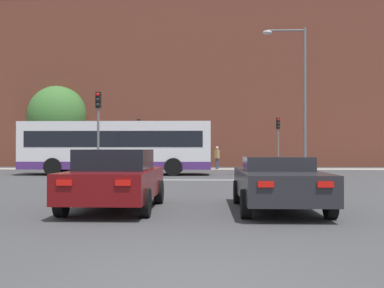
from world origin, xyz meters
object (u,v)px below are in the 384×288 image
(bus_crossing_lead, at_px, (117,147))
(pedestrian_walking_east, at_px, (106,154))
(traffic_light_far_left, at_px, (139,135))
(traffic_light_far_right, at_px, (278,134))
(car_saloon_left, at_px, (115,179))
(car_roadster_right, at_px, (278,182))
(pedestrian_walking_west, at_px, (217,156))
(pedestrian_waiting, at_px, (149,154))
(traffic_light_near_left, at_px, (98,121))
(street_lamp_junction, at_px, (298,86))

(bus_crossing_lead, relative_size, pedestrian_walking_east, 5.94)
(traffic_light_far_left, xyz_separation_m, traffic_light_far_right, (10.23, -0.14, 0.03))
(car_saloon_left, height_order, car_roadster_right, car_saloon_left)
(traffic_light_far_right, height_order, pedestrian_walking_west, traffic_light_far_right)
(car_saloon_left, bearing_deg, pedestrian_waiting, 95.61)
(car_roadster_right, relative_size, traffic_light_near_left, 1.07)
(pedestrian_walking_east, xyz_separation_m, pedestrian_walking_west, (8.40, -1.08, -0.10))
(street_lamp_junction, distance_m, pedestrian_walking_west, 11.08)
(pedestrian_waiting, height_order, pedestrian_walking_west, pedestrian_waiting)
(street_lamp_junction, height_order, pedestrian_walking_east, street_lamp_junction)
(traffic_light_near_left, distance_m, pedestrian_walking_west, 13.25)
(traffic_light_far_left, distance_m, traffic_light_far_right, 10.23)
(street_lamp_junction, bearing_deg, traffic_light_near_left, -168.88)
(car_saloon_left, relative_size, traffic_light_far_left, 1.19)
(bus_crossing_lead, height_order, street_lamp_junction, street_lamp_junction)
(car_saloon_left, distance_m, pedestrian_walking_west, 23.65)
(pedestrian_walking_west, bearing_deg, car_roadster_right, -145.11)
(traffic_light_far_right, bearing_deg, traffic_light_near_left, -133.04)
(car_roadster_right, relative_size, pedestrian_walking_east, 2.54)
(car_saloon_left, xyz_separation_m, pedestrian_waiting, (-2.04, 24.17, 0.32))
(pedestrian_walking_west, bearing_deg, traffic_light_far_right, -59.71)
(car_saloon_left, bearing_deg, traffic_light_far_right, 72.89)
(bus_crossing_lead, relative_size, pedestrian_waiting, 5.94)
(traffic_light_near_left, xyz_separation_m, pedestrian_walking_west, (6.18, 11.56, -1.93))
(traffic_light_near_left, height_order, traffic_light_far_right, traffic_light_near_left)
(traffic_light_far_left, distance_m, street_lamp_junction, 13.90)
(traffic_light_far_right, distance_m, pedestrian_walking_west, 4.72)
(traffic_light_far_left, height_order, pedestrian_walking_east, traffic_light_far_left)
(traffic_light_near_left, relative_size, street_lamp_junction, 0.54)
(pedestrian_waiting, height_order, pedestrian_walking_east, same)
(car_saloon_left, bearing_deg, pedestrian_walking_east, 103.05)
(pedestrian_waiting, bearing_deg, pedestrian_walking_east, 62.13)
(pedestrian_walking_west, bearing_deg, traffic_light_near_left, -175.61)
(car_roadster_right, relative_size, traffic_light_far_right, 1.24)
(traffic_light_far_left, distance_m, pedestrian_walking_west, 5.98)
(car_roadster_right, relative_size, traffic_light_far_left, 1.25)
(car_saloon_left, distance_m, pedestrian_waiting, 24.26)
(bus_crossing_lead, relative_size, traffic_light_far_left, 2.94)
(car_saloon_left, xyz_separation_m, traffic_light_far_right, (7.51, 23.27, 1.79))
(pedestrian_walking_west, bearing_deg, bus_crossing_lead, 174.01)
(car_saloon_left, bearing_deg, traffic_light_near_left, 105.48)
(traffic_light_far_right, xyz_separation_m, pedestrian_walking_east, (-12.84, 1.25, -1.46))
(traffic_light_near_left, height_order, street_lamp_junction, street_lamp_junction)
(traffic_light_far_left, xyz_separation_m, pedestrian_walking_east, (-2.62, 1.12, -1.43))
(car_saloon_left, relative_size, traffic_light_far_right, 1.18)
(traffic_light_near_left, bearing_deg, traffic_light_far_right, 46.96)
(car_saloon_left, relative_size, pedestrian_waiting, 2.41)
(car_saloon_left, xyz_separation_m, traffic_light_near_left, (-3.12, 11.89, 2.15))
(bus_crossing_lead, distance_m, traffic_light_far_left, 7.55)
(bus_crossing_lead, bearing_deg, car_saloon_left, 10.43)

